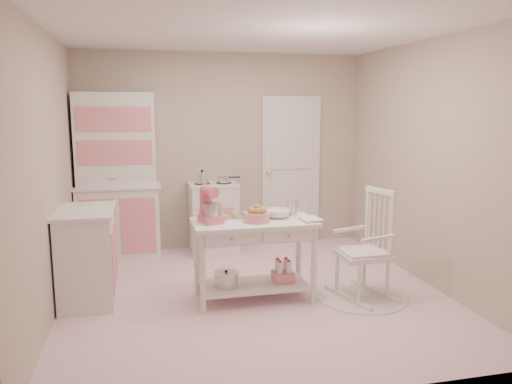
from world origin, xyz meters
TOP-DOWN VIEW (x-y plane):
  - room_shell at (0.00, 0.00)m, footprint 3.84×3.84m
  - door at (0.95, 1.87)m, footprint 0.82×0.05m
  - hutch at (-1.38, 1.66)m, footprint 1.06×0.50m
  - stove at (-0.18, 1.61)m, footprint 0.62×0.57m
  - base_cabinet at (-1.63, 0.22)m, footprint 0.54×0.84m
  - lace_rug at (1.03, -0.31)m, footprint 0.92×0.92m
  - rocking_chair at (1.03, -0.31)m, footprint 0.66×0.82m
  - work_table at (-0.03, -0.10)m, footprint 1.20×0.60m
  - stand_mixer at (-0.45, -0.08)m, footprint 0.27×0.32m
  - cookie_tray at (-0.18, 0.08)m, footprint 0.34×0.24m
  - bread_basket at (-0.01, -0.15)m, footprint 0.25×0.25m
  - mixing_bowl at (0.23, -0.02)m, footprint 0.26×0.26m
  - metal_pitcher at (0.41, 0.06)m, footprint 0.10×0.10m
  - recipe_book at (0.42, -0.22)m, footprint 0.21×0.26m

SIDE VIEW (x-z plane):
  - lace_rug at x=1.03m, z-range 0.00..0.01m
  - work_table at x=-0.03m, z-range 0.00..0.80m
  - stove at x=-0.18m, z-range 0.00..0.92m
  - base_cabinet at x=-1.63m, z-range 0.00..0.92m
  - rocking_chair at x=1.03m, z-range 0.00..1.10m
  - cookie_tray at x=-0.18m, z-range 0.80..0.82m
  - recipe_book at x=0.42m, z-range 0.80..0.82m
  - mixing_bowl at x=0.23m, z-range 0.80..0.88m
  - bread_basket at x=-0.01m, z-range 0.80..0.89m
  - metal_pitcher at x=0.41m, z-range 0.80..0.97m
  - stand_mixer at x=-0.45m, z-range 0.80..1.14m
  - door at x=0.95m, z-range 0.00..2.04m
  - hutch at x=-1.38m, z-range 0.00..2.08m
  - room_shell at x=0.00m, z-range 0.34..2.96m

